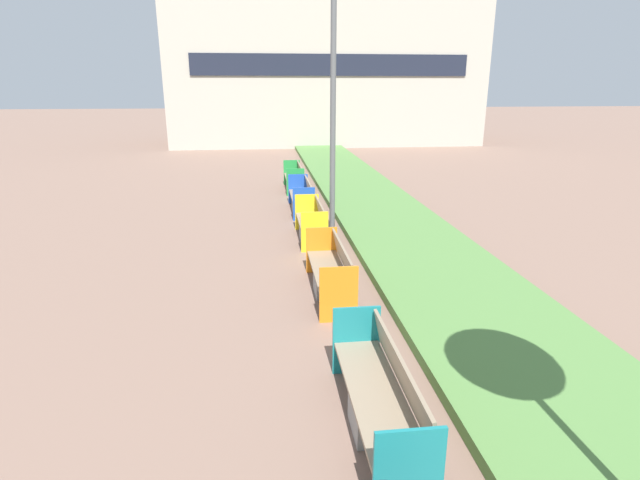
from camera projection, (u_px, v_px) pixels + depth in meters
planter_grass_strip at (436, 269)px, 10.09m from camera, size 2.80×120.00×0.18m
building_backdrop at (324, 74)px, 32.38m from camera, size 19.16×7.57×8.66m
bench_teal_frame at (380, 401)px, 5.40m from camera, size 0.65×2.42×0.94m
bench_orange_frame at (331, 275)px, 9.01m from camera, size 0.65×2.30×0.94m
bench_yellow_frame at (312, 225)px, 12.21m from camera, size 0.65×1.93×0.94m
bench_blue_frame at (302, 199)px, 14.99m from camera, size 0.65×2.21×0.94m
bench_green_frame at (295, 180)px, 18.07m from camera, size 0.65×2.05×0.94m
street_lamp_post at (333, 73)px, 11.98m from camera, size 0.24×0.44×7.11m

